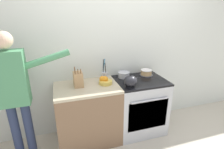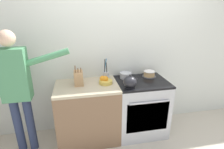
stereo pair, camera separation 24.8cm
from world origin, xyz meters
The scene contains 11 objects.
ground_plane centered at (0.00, 0.00, 0.00)m, with size 16.00×16.00×0.00m, color beige.
wall_back centered at (0.00, 0.65, 1.30)m, with size 8.00×0.04×2.60m.
counter_cabinet centered at (-0.61, 0.31, 0.45)m, with size 0.90×0.63×0.90m.
stove_range centered at (0.23, 0.31, 0.45)m, with size 0.77×0.66×0.90m.
layer_cake centered at (0.40, 0.47, 0.94)m, with size 0.22×0.22×0.09m.
tea_kettle centered at (-0.02, 0.14, 0.98)m, with size 0.23×0.19×0.19m.
mixing_bowl centered at (0.02, 0.49, 0.95)m, with size 0.19×0.19×0.09m.
knife_block centered at (-0.72, 0.37, 1.00)m, with size 0.13×0.18×0.29m.
utensil_crock centered at (-0.30, 0.49, 0.97)m, with size 0.09×0.09×0.33m.
fruit_bowl centered at (-0.34, 0.33, 0.95)m, with size 0.20×0.20×0.12m.
person_baker centered at (-1.49, 0.23, 1.02)m, with size 0.95×0.20×1.70m.
Camera 2 is at (-0.70, -2.00, 1.91)m, focal length 28.00 mm.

